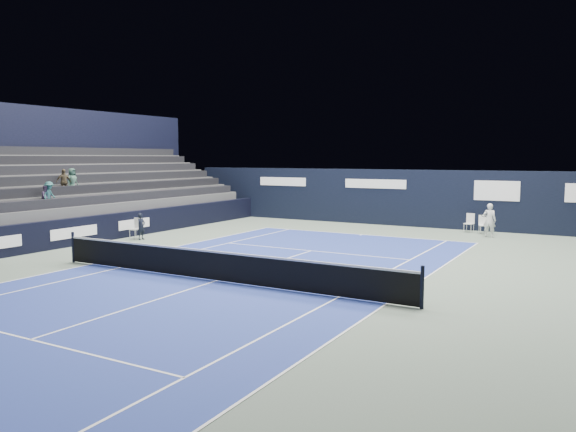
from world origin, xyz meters
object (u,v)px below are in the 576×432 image
Objects in this scene: folding_chair_back_a at (470,220)px; folding_chair_back_b at (483,223)px; line_judge_chair at (137,227)px; tennis_player at (489,220)px; tennis_net at (216,265)px.

folding_chair_back_b is (0.70, -0.31, -0.11)m from folding_chair_back_a.
line_judge_chair reaches higher than folding_chair_back_a.
line_judge_chair is at bearing -148.46° from tennis_player.
line_judge_chair is 10.19m from tennis_net.
tennis_net is (8.63, -5.42, -0.05)m from line_judge_chair.
line_judge_chair is (-13.02, -10.04, -0.08)m from folding_chair_back_a.
tennis_player reaches higher than folding_chair_back_b.
line_judge_chair is 0.08× the size of tennis_net.
line_judge_chair reaches higher than folding_chair_back_b.
line_judge_chair is at bearing -168.12° from folding_chair_back_b.
folding_chair_back_b is 15.98m from tennis_net.
folding_chair_back_b is at bearing -13.31° from folding_chair_back_a.
folding_chair_back_b is 0.07× the size of tennis_net.
tennis_player is (5.55, 14.13, 0.30)m from tennis_net.
folding_chair_back_a is at bearing 131.07° from tennis_player.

